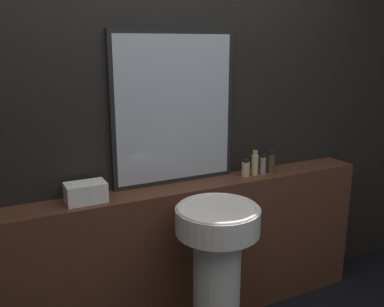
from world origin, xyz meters
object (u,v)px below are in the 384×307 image
(shampoo_bottle, at_px, (246,168))
(lotion_bottle, at_px, (263,165))
(conditioner_bottle, at_px, (255,164))
(mirror, at_px, (174,109))
(body_wash_bottle, at_px, (271,162))
(pedestal_sink, at_px, (217,270))
(towel_stack, at_px, (86,192))

(shampoo_bottle, height_order, lotion_bottle, lotion_bottle)
(conditioner_bottle, bearing_deg, mirror, 169.81)
(mirror, xyz_separation_m, conditioner_bottle, (0.52, -0.09, -0.37))
(lotion_bottle, bearing_deg, conditioner_bottle, 180.00)
(conditioner_bottle, xyz_separation_m, body_wash_bottle, (0.13, 0.00, -0.01))
(pedestal_sink, relative_size, lotion_bottle, 7.13)
(towel_stack, xyz_separation_m, lotion_bottle, (1.14, -0.00, 0.01))
(mirror, distance_m, shampoo_bottle, 0.60)
(shampoo_bottle, height_order, conditioner_bottle, conditioner_bottle)
(conditioner_bottle, distance_m, lotion_bottle, 0.06)
(pedestal_sink, height_order, shampoo_bottle, shampoo_bottle)
(mirror, bearing_deg, body_wash_bottle, -8.20)
(towel_stack, relative_size, conditioner_bottle, 1.33)
(mirror, distance_m, conditioner_bottle, 0.64)
(mirror, bearing_deg, lotion_bottle, -9.12)
(conditioner_bottle, bearing_deg, towel_stack, 180.00)
(mirror, relative_size, towel_stack, 4.23)
(conditioner_bottle, distance_m, body_wash_bottle, 0.13)
(shampoo_bottle, bearing_deg, pedestal_sink, -137.31)
(shampoo_bottle, bearing_deg, conditioner_bottle, 0.00)
(lotion_bottle, bearing_deg, mirror, 170.88)
(mirror, bearing_deg, conditioner_bottle, -10.19)
(pedestal_sink, distance_m, lotion_bottle, 0.80)
(shampoo_bottle, bearing_deg, body_wash_bottle, 0.00)
(conditioner_bottle, bearing_deg, shampoo_bottle, 180.00)
(pedestal_sink, distance_m, body_wash_bottle, 0.85)
(pedestal_sink, distance_m, towel_stack, 0.80)
(towel_stack, relative_size, body_wash_bottle, 1.48)
(mirror, xyz_separation_m, body_wash_bottle, (0.64, -0.09, -0.38))
(mirror, distance_m, body_wash_bottle, 0.75)
(mirror, height_order, towel_stack, mirror)
(shampoo_bottle, relative_size, lotion_bottle, 0.85)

